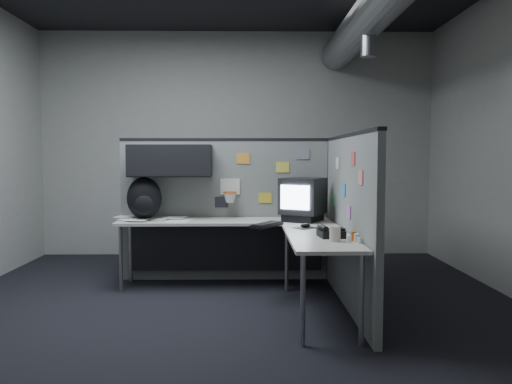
{
  "coord_description": "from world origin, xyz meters",
  "views": [
    {
      "loc": [
        0.15,
        -4.42,
        1.41
      ],
      "look_at": [
        0.23,
        0.35,
        1.08
      ],
      "focal_mm": 35.0,
      "sensor_mm": 36.0,
      "label": 1
    }
  ],
  "objects_px": {
    "keyboard": "(267,225)",
    "phone": "(331,232)",
    "desk": "(247,235)",
    "monitor": "(303,199)",
    "backpack": "(144,199)"
  },
  "relations": [
    {
      "from": "keyboard",
      "to": "phone",
      "type": "relative_size",
      "value": 1.73
    },
    {
      "from": "desk",
      "to": "keyboard",
      "type": "bearing_deg",
      "value": -50.74
    },
    {
      "from": "phone",
      "to": "monitor",
      "type": "bearing_deg",
      "value": 99.58
    },
    {
      "from": "desk",
      "to": "phone",
      "type": "distance_m",
      "value": 1.15
    },
    {
      "from": "monitor",
      "to": "backpack",
      "type": "relative_size",
      "value": 1.18
    },
    {
      "from": "monitor",
      "to": "phone",
      "type": "relative_size",
      "value": 2.23
    },
    {
      "from": "phone",
      "to": "backpack",
      "type": "relative_size",
      "value": 0.53
    },
    {
      "from": "desk",
      "to": "backpack",
      "type": "bearing_deg",
      "value": 163.04
    },
    {
      "from": "desk",
      "to": "phone",
      "type": "height_order",
      "value": "phone"
    },
    {
      "from": "desk",
      "to": "backpack",
      "type": "height_order",
      "value": "backpack"
    },
    {
      "from": "monitor",
      "to": "phone",
      "type": "bearing_deg",
      "value": -99.84
    },
    {
      "from": "desk",
      "to": "phone",
      "type": "relative_size",
      "value": 9.38
    },
    {
      "from": "monitor",
      "to": "phone",
      "type": "distance_m",
      "value": 1.1
    },
    {
      "from": "monitor",
      "to": "keyboard",
      "type": "bearing_deg",
      "value": -149.84
    },
    {
      "from": "keyboard",
      "to": "phone",
      "type": "bearing_deg",
      "value": -62.43
    }
  ]
}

